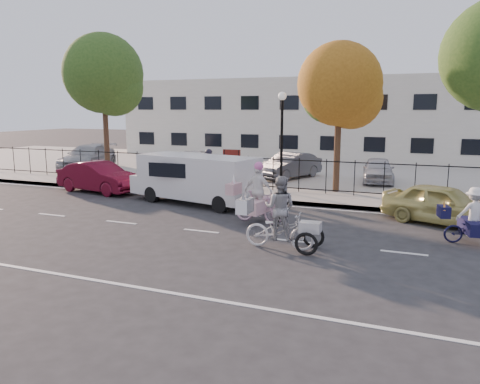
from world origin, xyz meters
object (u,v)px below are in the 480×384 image
at_px(white_van, 195,177).
at_px(lot_car_a, 88,157).
at_px(red_sedan, 99,177).
at_px(lot_car_b, 192,162).
at_px(lot_car_d, 378,170).
at_px(zebra_trike, 280,221).
at_px(bull_bike, 472,221).
at_px(pedestrian, 209,169).
at_px(gold_sedan, 443,205).
at_px(lamppost, 282,124).
at_px(lot_car_c, 289,166).
at_px(unicorn_bike, 258,200).

distance_m(white_van, lot_car_a, 12.33).
height_order(red_sedan, lot_car_b, lot_car_b).
xyz_separation_m(white_van, lot_car_d, (6.30, 7.55, -0.30)).
xyz_separation_m(zebra_trike, bull_bike, (4.89, 2.49, -0.13)).
bearing_deg(red_sedan, bull_bike, -90.94).
relative_size(red_sedan, pedestrian, 2.28).
bearing_deg(gold_sedan, lamppost, 86.13).
relative_size(white_van, gold_sedan, 1.48).
distance_m(lot_car_b, lot_car_c, 5.68).
bearing_deg(lamppost, lot_car_c, 101.16).
bearing_deg(bull_bike, lamppost, 40.76).
relative_size(unicorn_bike, red_sedan, 0.49).
distance_m(zebra_trike, pedestrian, 9.07).
relative_size(white_van, red_sedan, 1.37).
height_order(zebra_trike, unicorn_bike, unicorn_bike).
distance_m(unicorn_bike, lot_car_c, 9.39).
bearing_deg(red_sedan, white_van, -87.89).
bearing_deg(lamppost, red_sedan, -163.87).
xyz_separation_m(bull_bike, red_sedan, (-15.15, 2.83, 0.05)).
relative_size(lamppost, gold_sedan, 1.11).
relative_size(gold_sedan, lot_car_a, 0.78).
xyz_separation_m(zebra_trike, lot_car_d, (1.34, 12.17, -0.00)).
distance_m(pedestrian, lot_car_c, 5.26).
xyz_separation_m(lamppost, lot_car_c, (-0.83, 4.18, -2.29)).
height_order(lamppost, bull_bike, lamppost).
xyz_separation_m(lamppost, lot_car_a, (-13.26, 3.29, -2.24)).
bearing_deg(bull_bike, lot_car_b, 42.70).
bearing_deg(lot_car_c, white_van, -83.10).
bearing_deg(white_van, red_sedan, -174.77).
bearing_deg(unicorn_bike, lot_car_b, 47.12).
relative_size(bull_bike, pedestrian, 0.97).
distance_m(lamppost, white_van, 4.50).
height_order(lot_car_a, lot_car_c, lot_car_a).
bearing_deg(unicorn_bike, lamppost, 16.72).
relative_size(lot_car_b, lot_car_d, 1.24).
distance_m(bull_bike, pedestrian, 11.46).
xyz_separation_m(zebra_trike, red_sedan, (-10.27, 5.32, -0.08)).
relative_size(lamppost, lot_car_d, 1.19).
bearing_deg(lot_car_a, gold_sedan, -31.36).
relative_size(zebra_trike, lot_car_c, 0.58).
bearing_deg(lot_car_c, bull_bike, -28.04).
height_order(zebra_trike, lot_car_b, zebra_trike).
bearing_deg(red_sedan, zebra_trike, -107.74).
height_order(white_van, gold_sedan, white_van).
relative_size(unicorn_bike, pedestrian, 1.12).
bearing_deg(lot_car_d, gold_sedan, -76.71).
bearing_deg(white_van, zebra_trike, -30.14).
relative_size(zebra_trike, red_sedan, 0.55).
bearing_deg(pedestrian, lot_car_d, -144.65).
relative_size(lot_car_c, lot_car_d, 1.12).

